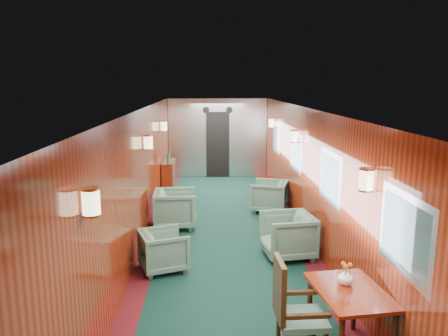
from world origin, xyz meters
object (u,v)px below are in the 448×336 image
at_px(armchair_left_near, 164,250).
at_px(armchair_right_far, 269,196).
at_px(credenza, 169,177).
at_px(armchair_right_near, 287,235).
at_px(side_chair, 292,308).
at_px(dining_table, 350,300).
at_px(armchair_left_far, 175,209).

relative_size(armchair_left_near, armchair_right_far, 0.90).
bearing_deg(credenza, armchair_right_near, -62.13).
relative_size(side_chair, armchair_right_far, 1.46).
relative_size(dining_table, armchair_left_near, 1.52).
bearing_deg(side_chair, dining_table, 8.37).
distance_m(side_chair, armchair_right_far, 5.44).
bearing_deg(armchair_left_near, armchair_right_near, -97.50).
height_order(dining_table, armchair_right_near, armchair_right_near).
bearing_deg(armchair_right_near, armchair_left_far, -137.23).
distance_m(armchair_left_far, armchair_right_far, 2.27).
distance_m(dining_table, side_chair, 0.64).
height_order(dining_table, credenza, credenza).
height_order(dining_table, armchair_left_far, armchair_left_far).
bearing_deg(armchair_left_near, dining_table, -155.63).
xyz_separation_m(dining_table, armchair_left_near, (-2.15, 2.23, -0.30)).
xyz_separation_m(credenza, armchair_right_far, (2.39, -1.74, -0.09)).
xyz_separation_m(armchair_right_near, armchair_right_far, (0.07, 2.63, -0.02)).
height_order(dining_table, armchair_right_far, dining_table).
relative_size(credenza, armchair_right_near, 1.39).
xyz_separation_m(armchair_left_near, armchair_left_far, (0.04, 2.05, 0.06)).
xyz_separation_m(dining_table, armchair_right_far, (-0.08, 5.29, -0.26)).
height_order(credenza, armchair_left_near, credenza).
bearing_deg(armchair_right_far, side_chair, 11.32).
distance_m(dining_table, armchair_left_near, 3.12).
xyz_separation_m(side_chair, credenza, (-1.83, 7.15, -0.17)).
bearing_deg(credenza, armchair_left_near, -86.28).
height_order(armchair_left_near, armchair_left_far, armchair_left_far).
relative_size(armchair_left_near, armchair_left_far, 0.83).
relative_size(armchair_left_near, armchair_right_near, 0.85).
relative_size(dining_table, armchair_left_far, 1.26).
xyz_separation_m(credenza, armchair_left_far, (0.35, -2.75, -0.06)).
distance_m(side_chair, armchair_right_near, 2.83).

